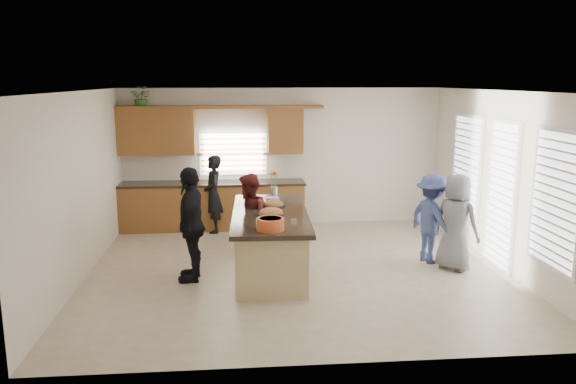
{
  "coord_description": "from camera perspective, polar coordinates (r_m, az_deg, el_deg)",
  "views": [
    {
      "loc": [
        -0.89,
        -8.42,
        2.97
      ],
      "look_at": [
        -0.09,
        0.58,
        1.15
      ],
      "focal_mm": 35.0,
      "sensor_mm": 36.0,
      "label": 1
    }
  ],
  "objects": [
    {
      "name": "flower_vase",
      "position": [
        9.8,
        -1.44,
        0.83
      ],
      "size": [
        0.14,
        0.14,
        0.44
      ],
      "color": "silver",
      "rests_on": "island"
    },
    {
      "name": "platter_front",
      "position": [
        8.52,
        -1.72,
        -2.14
      ],
      "size": [
        0.41,
        0.41,
        0.17
      ],
      "color": "black",
      "rests_on": "island"
    },
    {
      "name": "woman_left_front",
      "position": [
        8.46,
        -9.79,
        -3.23
      ],
      "size": [
        0.45,
        1.02,
        1.72
      ],
      "primitive_type": "imported",
      "rotation": [
        0.0,
        0.0,
        -1.6
      ],
      "color": "black",
      "rests_on": "ground"
    },
    {
      "name": "woman_right_front",
      "position": [
        9.2,
        16.69,
        -2.95
      ],
      "size": [
        0.85,
        0.89,
        1.54
      ],
      "primitive_type": "imported",
      "rotation": [
        0.0,
        0.0,
        2.24
      ],
      "color": "slate",
      "rests_on": "ground"
    },
    {
      "name": "potted_plant",
      "position": [
        11.39,
        -14.62,
        9.28
      ],
      "size": [
        0.48,
        0.44,
        0.44
      ],
      "primitive_type": "imported",
      "rotation": [
        0.0,
        0.0,
        -0.28
      ],
      "color": "#3C7930",
      "rests_on": "back_cabinetry"
    },
    {
      "name": "woman_left_mid",
      "position": [
        9.05,
        -4.0,
        -2.85
      ],
      "size": [
        0.59,
        0.75,
        1.5
      ],
      "primitive_type": "imported",
      "rotation": [
        0.0,
        0.0,
        -1.6
      ],
      "color": "#571A1A",
      "rests_on": "ground"
    },
    {
      "name": "island",
      "position": [
        8.82,
        -1.82,
        -5.2
      ],
      "size": [
        1.24,
        2.74,
        0.95
      ],
      "rotation": [
        0.0,
        0.0,
        -0.03
      ],
      "color": "tan",
      "rests_on": "ground"
    },
    {
      "name": "room_shell",
      "position": [
        8.53,
        0.98,
        4.19
      ],
      "size": [
        6.52,
        6.02,
        2.81
      ],
      "color": "silver",
      "rests_on": "ground"
    },
    {
      "name": "woman_right_back",
      "position": [
        9.46,
        14.41,
        -2.63
      ],
      "size": [
        0.84,
        1.08,
        1.47
      ],
      "primitive_type": "imported",
      "rotation": [
        0.0,
        0.0,
        1.92
      ],
      "color": "#354475",
      "rests_on": "ground"
    },
    {
      "name": "platter_back",
      "position": [
        9.27,
        -3.41,
        -1.05
      ],
      "size": [
        0.34,
        0.34,
        0.14
      ],
      "color": "black",
      "rests_on": "island"
    },
    {
      "name": "back_cabinetry",
      "position": [
        11.35,
        -7.89,
        0.84
      ],
      "size": [
        4.08,
        0.66,
        2.46
      ],
      "color": "brown",
      "rests_on": "ground"
    },
    {
      "name": "plate_stack",
      "position": [
        9.53,
        -1.57,
        -0.7
      ],
      "size": [
        0.22,
        0.22,
        0.05
      ],
      "primitive_type": "cylinder",
      "color": "#BB92D5",
      "rests_on": "island"
    },
    {
      "name": "platter_mid",
      "position": [
        9.09,
        -1.47,
        -1.28
      ],
      "size": [
        0.36,
        0.36,
        0.15
      ],
      "color": "black",
      "rests_on": "island"
    },
    {
      "name": "woman_left_back",
      "position": [
        11.06,
        -7.59,
        -0.23
      ],
      "size": [
        0.43,
        0.59,
        1.52
      ],
      "primitive_type": "imported",
      "rotation": [
        0.0,
        0.0,
        -1.45
      ],
      "color": "black",
      "rests_on": "ground"
    },
    {
      "name": "floor",
      "position": [
        8.97,
        0.93,
        -7.95
      ],
      "size": [
        6.5,
        6.5,
        0.0
      ],
      "primitive_type": "plane",
      "color": "beige",
      "rests_on": "ground"
    },
    {
      "name": "salad_bowl",
      "position": [
        7.65,
        -1.79,
        -3.21
      ],
      "size": [
        0.37,
        0.37,
        0.17
      ],
      "color": "#E15B29",
      "rests_on": "island"
    },
    {
      "name": "right_wall_glazing",
      "position": [
        9.39,
        20.99,
        0.64
      ],
      "size": [
        0.06,
        4.0,
        2.25
      ],
      "color": "white",
      "rests_on": "ground"
    },
    {
      "name": "clear_cup",
      "position": [
        7.87,
        0.58,
        -3.13
      ],
      "size": [
        0.09,
        0.09,
        0.1
      ],
      "primitive_type": "cylinder",
      "color": "white",
      "rests_on": "island"
    }
  ]
}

